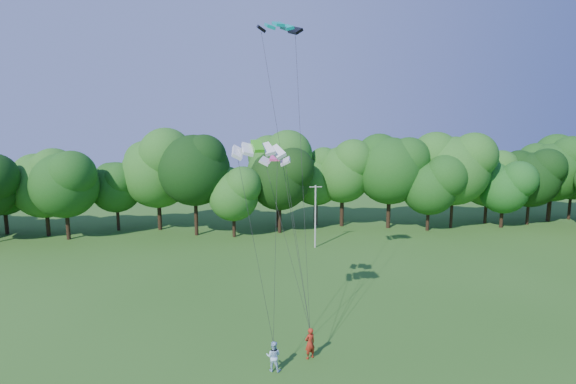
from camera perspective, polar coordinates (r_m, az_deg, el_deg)
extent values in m
cylinder|color=#A9AAA2|center=(49.99, 3.49, -3.14)|extent=(0.18, 0.18, 7.05)
cube|color=#A9AAA2|center=(49.39, 3.53, 0.66)|extent=(1.41, 0.09, 0.08)
imported|color=#A32515|center=(28.16, 2.80, -18.64)|extent=(0.83, 0.72, 1.91)
imported|color=#B4D6F9|center=(27.01, -1.86, -20.11)|extent=(1.00, 0.87, 1.75)
cube|color=#04948A|center=(32.58, -1.23, 20.54)|extent=(3.19, 1.85, 0.59)
cube|color=green|center=(26.54, -3.90, 5.84)|extent=(3.18, 1.78, 0.71)
cube|color=#F14295|center=(30.10, -1.63, 4.39)|extent=(2.20, 1.39, 0.41)
cylinder|color=#341E14|center=(66.39, -32.19, -3.03)|extent=(0.42, 0.42, 3.58)
ellipsoid|color=#1B4F16|center=(65.69, -32.53, 1.01)|extent=(7.16, 7.16, 7.81)
cylinder|color=black|center=(56.83, -1.07, -3.12)|extent=(0.47, 0.47, 4.20)
ellipsoid|color=black|center=(55.94, -1.09, 2.43)|extent=(8.40, 8.40, 9.16)
cylinder|color=black|center=(66.09, 25.50, -2.60)|extent=(0.41, 0.41, 3.50)
ellipsoid|color=#195118|center=(65.39, 25.77, 1.36)|extent=(7.00, 7.00, 7.63)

